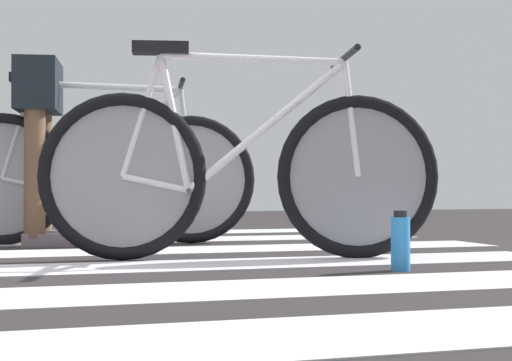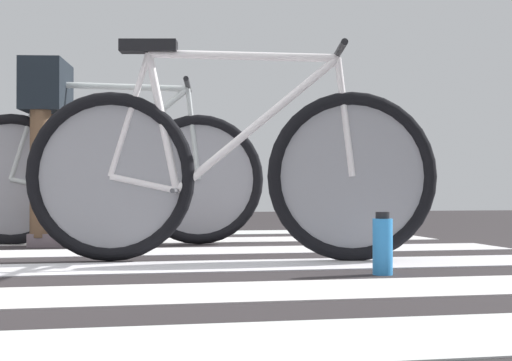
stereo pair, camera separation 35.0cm
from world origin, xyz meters
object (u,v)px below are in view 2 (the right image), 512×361
(bicycle_1_of_4, at_px, (230,170))
(bicycle_3_of_4, at_px, (104,174))
(water_bottle, at_px, (383,245))
(cyclist_3_of_4, at_px, (47,126))

(bicycle_1_of_4, relative_size, bicycle_3_of_4, 0.99)
(bicycle_3_of_4, xyz_separation_m, water_bottle, (0.96, -1.71, -0.28))
(cyclist_3_of_4, relative_size, water_bottle, 4.48)
(bicycle_1_of_4, xyz_separation_m, bicycle_3_of_4, (-0.51, 1.10, 0.00))
(bicycle_3_of_4, height_order, water_bottle, bicycle_3_of_4)
(water_bottle, bearing_deg, bicycle_3_of_4, 119.23)
(bicycle_1_of_4, distance_m, cyclist_3_of_4, 1.44)
(bicycle_1_of_4, xyz_separation_m, water_bottle, (0.45, -0.61, -0.28))
(bicycle_3_of_4, bearing_deg, bicycle_1_of_4, -56.65)
(bicycle_1_of_4, height_order, cyclist_3_of_4, cyclist_3_of_4)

